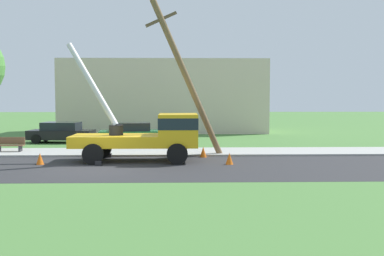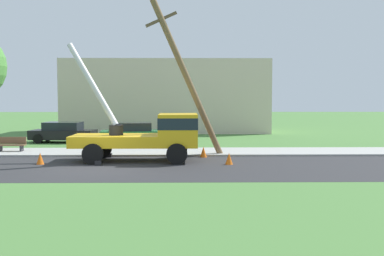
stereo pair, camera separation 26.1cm
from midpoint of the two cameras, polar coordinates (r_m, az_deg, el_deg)
name	(u,v)px [view 1 (the left image)]	position (r m, az deg, el deg)	size (l,w,h in m)	color
ground_plane	(128,141)	(32.95, -8.26, -1.66)	(120.00, 120.00, 0.00)	#477538
road_asphalt	(98,168)	(21.17, -12.04, -4.86)	(80.00, 7.36, 0.01)	#2B2B2D
sidewalk_strip	(115,152)	(26.42, -9.93, -2.97)	(80.00, 3.40, 0.10)	#9E9E99
utility_truck	(152,133)	(22.78, -5.33, -0.60)	(6.76, 3.20, 5.98)	gold
leaning_utility_pole	(187,78)	(24.11, -0.98, 6.30)	(4.16, 2.01, 8.24)	brown
traffic_cone_ahead	(229,159)	(21.70, 4.35, -3.83)	(0.36, 0.36, 0.56)	orange
traffic_cone_behind	(40,159)	(22.79, -18.76, -3.65)	(0.36, 0.36, 0.56)	orange
traffic_cone_curbside	(203,152)	(24.16, 1.11, -3.01)	(0.36, 0.36, 0.56)	orange
parked_sedan_black	(61,132)	(33.03, -16.21, -0.52)	(4.54, 2.26, 1.42)	black
parked_sedan_green	(132,133)	(31.46, -7.75, -0.62)	(4.54, 2.27, 1.42)	#1E6638
park_bench	(10,145)	(27.91, -22.02, -1.98)	(1.60, 0.45, 0.90)	brown
lowrise_building_backdrop	(164,96)	(41.45, -3.66, 3.96)	(18.00, 6.00, 6.40)	beige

